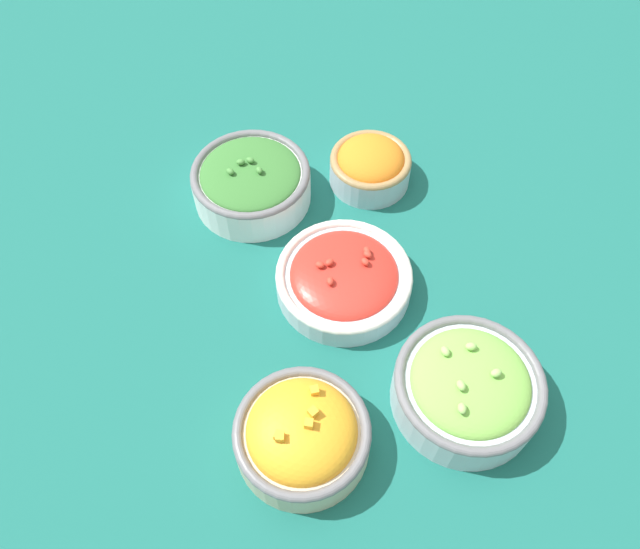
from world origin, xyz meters
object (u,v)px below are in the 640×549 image
Objects in this scene: bowl_broccoli at (251,181)px; bowl_lettuce at (468,387)px; bowl_cherry_tomatoes at (344,278)px; bowl_carrots at (370,165)px; bowl_squash at (302,434)px.

bowl_lettuce is at bearing 25.17° from bowl_broccoli.
bowl_cherry_tomatoes is 1.05× the size of bowl_broccoli.
bowl_squash is at bearing -28.00° from bowl_carrots.
bowl_broccoli is 0.38m from bowl_squash.
bowl_squash reaches higher than bowl_broccoli.
bowl_broccoli reaches higher than bowl_carrots.
bowl_squash is 1.28× the size of bowl_carrots.
bowl_carrots is at bearing -179.80° from bowl_lettuce.
bowl_squash is (0.38, -0.02, -0.00)m from bowl_broccoli.
bowl_carrots reaches higher than bowl_cherry_tomatoes.
bowl_broccoli is 0.18m from bowl_carrots.
bowl_squash is 0.88× the size of bowl_lettuce.
bowl_squash is at bearing -3.11° from bowl_broccoli.
bowl_cherry_tomatoes is 1.49× the size of bowl_carrots.
bowl_squash reaches higher than bowl_lettuce.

